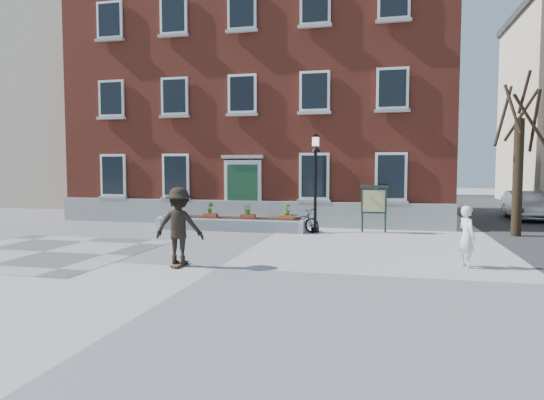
% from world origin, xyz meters
% --- Properties ---
extents(ground, '(100.00, 100.00, 0.00)m').
position_xyz_m(ground, '(0.00, 0.00, 0.00)').
color(ground, '#9F9FA2').
rests_on(ground, ground).
extents(checker_patch, '(6.00, 6.00, 0.01)m').
position_xyz_m(checker_patch, '(-6.00, 1.00, 0.01)').
color(checker_patch, '#515053').
rests_on(checker_patch, ground).
extents(distant_building, '(10.00, 12.00, 13.00)m').
position_xyz_m(distant_building, '(-18.00, 20.00, 6.50)').
color(distant_building, '#C1B49C').
rests_on(distant_building, ground).
extents(bicycle, '(1.89, 1.21, 0.94)m').
position_xyz_m(bicycle, '(0.84, 7.27, 0.47)').
color(bicycle, black).
rests_on(bicycle, ground).
extents(parked_car, '(1.54, 4.27, 1.40)m').
position_xyz_m(parked_car, '(10.93, 14.24, 0.70)').
color(parked_car, '#B5B8BA').
rests_on(parked_car, ground).
extents(bystander, '(0.59, 0.69, 1.61)m').
position_xyz_m(bystander, '(6.28, 1.58, 0.80)').
color(bystander, white).
rests_on(bystander, ground).
extents(brick_building, '(18.40, 10.85, 12.60)m').
position_xyz_m(brick_building, '(-2.00, 13.98, 6.30)').
color(brick_building, brown).
rests_on(brick_building, ground).
extents(planter_assembly, '(6.20, 1.12, 1.15)m').
position_xyz_m(planter_assembly, '(-1.99, 7.18, 0.31)').
color(planter_assembly, silver).
rests_on(planter_assembly, ground).
extents(bare_tree, '(1.83, 1.83, 6.16)m').
position_xyz_m(bare_tree, '(9.01, 8.01, 2.79)').
color(bare_tree, '#2E2114').
rests_on(bare_tree, ground).
extents(lamp_post, '(0.40, 0.40, 3.93)m').
position_xyz_m(lamp_post, '(1.47, 7.39, 2.54)').
color(lamp_post, black).
rests_on(lamp_post, ground).
extents(notice_board, '(1.10, 0.16, 1.87)m').
position_xyz_m(notice_board, '(3.75, 7.90, 1.26)').
color(notice_board, '#172E23').
rests_on(notice_board, ground).
extents(skateboarder, '(1.35, 0.84, 2.08)m').
position_xyz_m(skateboarder, '(-1.06, -0.00, 1.07)').
color(skateboarder, brown).
rests_on(skateboarder, ground).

